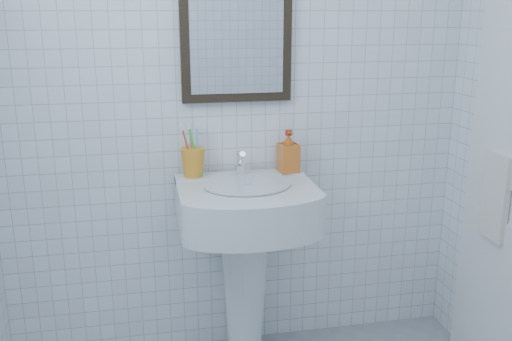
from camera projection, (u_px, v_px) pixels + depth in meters
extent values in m
cube|color=white|center=(237.00, 99.00, 2.62)|extent=(2.20, 0.02, 2.50)
cone|color=white|center=(245.00, 290.00, 2.68)|extent=(0.23, 0.23, 0.75)
cube|color=white|center=(246.00, 204.00, 2.51)|extent=(0.60, 0.43, 0.18)
cube|color=white|center=(240.00, 177.00, 2.65)|extent=(0.60, 0.11, 0.03)
cylinder|color=silver|center=(248.00, 185.00, 2.46)|extent=(0.37, 0.37, 0.01)
cylinder|color=white|center=(241.00, 170.00, 2.61)|extent=(0.05, 0.05, 0.05)
cylinder|color=white|center=(241.00, 158.00, 2.58)|extent=(0.03, 0.10, 0.08)
cylinder|color=white|center=(240.00, 160.00, 2.62)|extent=(0.03, 0.05, 0.09)
imported|color=#CA4613|center=(288.00, 151.00, 2.65)|extent=(0.10, 0.10, 0.20)
cube|color=black|center=(236.00, 32.00, 2.53)|extent=(0.50, 0.04, 0.62)
cube|color=silver|center=(237.00, 32.00, 2.51)|extent=(0.42, 0.00, 0.54)
torus|color=white|center=(505.00, 156.00, 2.40)|extent=(0.01, 0.18, 0.18)
cube|color=silver|center=(495.00, 197.00, 2.45)|extent=(0.03, 0.16, 0.38)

